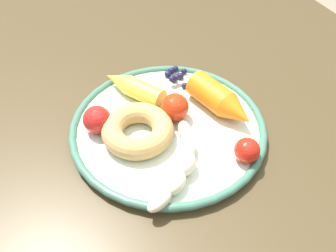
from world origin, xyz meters
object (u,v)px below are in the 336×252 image
at_px(carrot_orange, 221,101).
at_px(carrot_yellow, 133,87).
at_px(donut, 138,130).
at_px(banana, 180,163).
at_px(dining_table, 175,166).
at_px(tomato_mid, 175,107).
at_px(tomato_far, 247,150).
at_px(plate, 168,127).
at_px(blueberry_pile, 176,76).
at_px(tomato_near, 97,120).

bearing_deg(carrot_orange, carrot_yellow, 49.91).
bearing_deg(donut, banana, -157.86).
relative_size(dining_table, carrot_orange, 9.83).
xyz_separation_m(banana, carrot_orange, (0.08, -0.11, 0.01)).
relative_size(carrot_orange, donut, 1.19).
xyz_separation_m(carrot_yellow, tomato_mid, (-0.08, -0.04, 0.01)).
bearing_deg(tomato_far, donut, 51.39).
relative_size(dining_table, tomato_far, 34.39).
height_order(plate, blueberry_pile, blueberry_pile).
bearing_deg(carrot_yellow, carrot_orange, -130.09).
xyz_separation_m(carrot_yellow, tomato_far, (-0.19, -0.10, 0.00)).
relative_size(carrot_orange, tomato_far, 3.50).
bearing_deg(banana, tomato_near, 34.42).
bearing_deg(banana, tomato_mid, -20.19).
relative_size(donut, tomato_far, 2.93).
relative_size(dining_table, carrot_yellow, 11.03).
relative_size(plate, donut, 2.84).
bearing_deg(donut, carrot_orange, -89.90).
relative_size(plate, blueberry_pile, 5.04).
height_order(plate, carrot_orange, carrot_orange).
distance_m(plate, donut, 0.05).
bearing_deg(carrot_yellow, tomato_far, -153.52).
distance_m(carrot_orange, tomato_far, 0.10).
distance_m(donut, tomato_far, 0.16).
bearing_deg(carrot_yellow, dining_table, -162.23).
height_order(carrot_orange, tomato_far, carrot_orange).
distance_m(dining_table, donut, 0.12).
bearing_deg(plate, tomato_near, 70.43).
relative_size(blueberry_pile, tomato_near, 1.41).
xyz_separation_m(carrot_orange, tomato_near, (0.04, 0.19, -0.00)).
bearing_deg(tomato_mid, carrot_yellow, 27.20).
bearing_deg(donut, dining_table, -95.16).
xyz_separation_m(donut, tomato_mid, (0.02, -0.07, 0.01)).
height_order(dining_table, tomato_far, tomato_far).
xyz_separation_m(carrot_orange, tomato_mid, (0.02, 0.07, -0.00)).
xyz_separation_m(donut, tomato_near, (0.04, 0.05, 0.01)).
relative_size(dining_table, tomato_mid, 28.40).
bearing_deg(tomato_far, plate, 35.49).
distance_m(carrot_orange, tomato_mid, 0.07).
bearing_deg(carrot_orange, banana, 126.31).
distance_m(tomato_near, tomato_mid, 0.12).
xyz_separation_m(tomato_near, tomato_mid, (-0.02, -0.12, 0.00)).
bearing_deg(tomato_near, dining_table, -112.46).
height_order(banana, donut, donut).
bearing_deg(dining_table, tomato_far, -145.49).
relative_size(plate, tomato_near, 7.09).
relative_size(carrot_orange, tomato_near, 2.98).
distance_m(carrot_yellow, tomato_far, 0.21).
height_order(blueberry_pile, tomato_near, tomato_near).
distance_m(blueberry_pile, tomato_near, 0.17).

